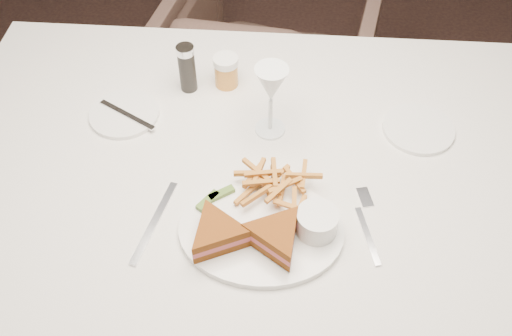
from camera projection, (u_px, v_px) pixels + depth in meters
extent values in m
plane|color=black|center=(214.00, 292.00, 1.85)|extent=(5.00, 5.00, 0.00)
cube|color=silver|center=(257.00, 258.00, 1.50)|extent=(1.41, 0.95, 0.75)
imported|color=#49342D|center=(273.00, 57.00, 2.08)|extent=(0.80, 0.76, 0.71)
ellipsoid|color=white|center=(261.00, 231.00, 1.10)|extent=(0.32, 0.25, 0.01)
cube|color=silver|center=(154.00, 222.00, 1.12)|extent=(0.06, 0.20, 0.00)
cylinder|color=white|center=(124.00, 114.00, 1.31)|extent=(0.16, 0.16, 0.01)
cylinder|color=white|center=(418.00, 129.00, 1.28)|extent=(0.16, 0.16, 0.01)
cylinder|color=black|center=(187.00, 68.00, 1.33)|extent=(0.04, 0.04, 0.12)
cylinder|color=#C77F2F|center=(226.00, 71.00, 1.36)|extent=(0.06, 0.06, 0.08)
cube|color=#466623|center=(221.00, 194.00, 1.14)|extent=(0.05, 0.04, 0.01)
cube|color=#466623|center=(208.00, 201.00, 1.13)|extent=(0.04, 0.05, 0.01)
cylinder|color=white|center=(317.00, 222.00, 1.07)|extent=(0.08, 0.08, 0.05)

